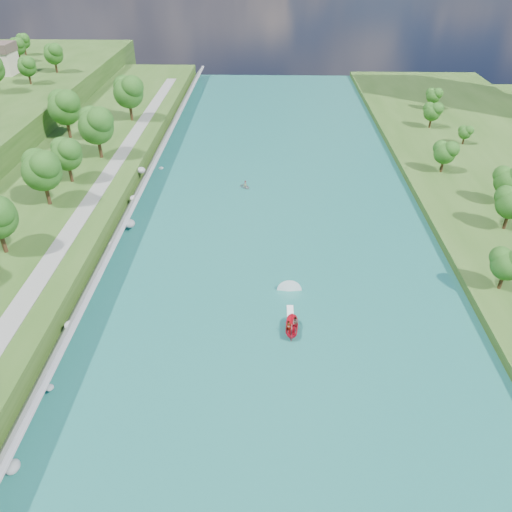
{
  "coord_description": "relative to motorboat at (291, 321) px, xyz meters",
  "views": [
    {
      "loc": [
        -1.02,
        -44.33,
        43.98
      ],
      "look_at": [
        -2.7,
        18.66,
        2.5
      ],
      "focal_mm": 35.0,
      "sensor_mm": 36.0,
      "label": 1
    }
  ],
  "objects": [
    {
      "name": "ground",
      "position": [
        -2.28,
        -5.82,
        -0.82
      ],
      "size": [
        260.0,
        260.0,
        0.0
      ],
      "primitive_type": "plane",
      "color": "#2D5119",
      "rests_on": "ground"
    },
    {
      "name": "river_water",
      "position": [
        -2.28,
        14.18,
        -0.77
      ],
      "size": [
        55.0,
        240.0,
        0.1
      ],
      "primitive_type": "cube",
      "color": "#175A51",
      "rests_on": "ground"
    },
    {
      "name": "motorboat",
      "position": [
        0.0,
        0.0,
        0.0
      ],
      "size": [
        3.6,
        18.98,
        2.12
      ],
      "rotation": [
        0.0,
        0.0,
        3.08
      ],
      "color": "red",
      "rests_on": "river_water"
    },
    {
      "name": "riverside_path",
      "position": [
        -34.78,
        14.18,
        2.73
      ],
      "size": [
        3.0,
        200.0,
        0.1
      ],
      "primitive_type": "cube",
      "color": "gray",
      "rests_on": "berm_west"
    },
    {
      "name": "trees_ridge",
      "position": [
        -73.85,
        90.63,
        12.81
      ],
      "size": [
        24.08,
        64.08,
        10.94
      ],
      "color": "#174A13",
      "rests_on": "ridge_west"
    },
    {
      "name": "riprap_bank",
      "position": [
        -28.14,
        13.58,
        0.98
      ],
      "size": [
        3.78,
        236.0,
        4.34
      ],
      "color": "slate",
      "rests_on": "ground"
    },
    {
      "name": "raft",
      "position": [
        -7.9,
        41.6,
        -0.4
      ],
      "size": [
        2.96,
        3.08,
        1.49
      ],
      "rotation": [
        0.0,
        0.0,
        0.66
      ],
      "color": "gray",
      "rests_on": "river_water"
    }
  ]
}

